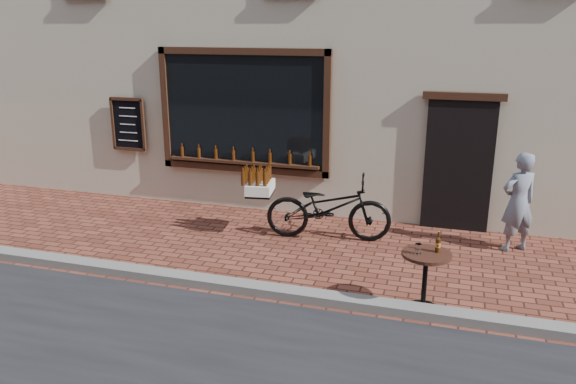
# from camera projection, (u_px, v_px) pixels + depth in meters

# --- Properties ---
(ground) EXTENTS (90.00, 90.00, 0.00)m
(ground) POSITION_uv_depth(u_px,v_px,m) (289.00, 305.00, 6.99)
(ground) COLOR #59281C
(ground) RESTS_ON ground
(kerb) EXTENTS (90.00, 0.25, 0.12)m
(kerb) POSITION_uv_depth(u_px,v_px,m) (293.00, 294.00, 7.15)
(kerb) COLOR slate
(kerb) RESTS_ON ground
(cargo_bicycle) EXTENTS (2.42, 1.00, 1.13)m
(cargo_bicycle) POSITION_uv_depth(u_px,v_px,m) (326.00, 207.00, 9.03)
(cargo_bicycle) COLOR black
(cargo_bicycle) RESTS_ON ground
(bistro_table) EXTENTS (0.59, 0.59, 1.02)m
(bistro_table) POSITION_uv_depth(u_px,v_px,m) (426.00, 270.00, 6.71)
(bistro_table) COLOR black
(bistro_table) RESTS_ON ground
(pedestrian) EXTENTS (0.68, 0.61, 1.55)m
(pedestrian) POSITION_uv_depth(u_px,v_px,m) (518.00, 202.00, 8.49)
(pedestrian) COLOR slate
(pedestrian) RESTS_ON ground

